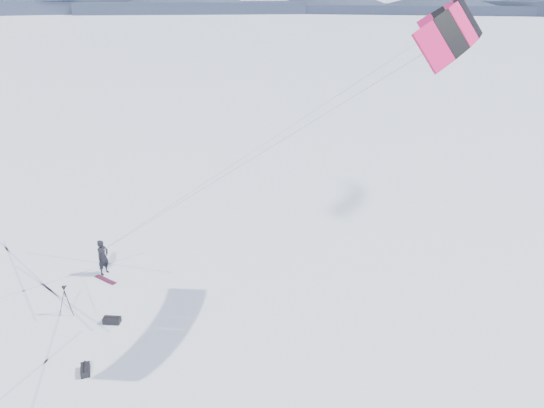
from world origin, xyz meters
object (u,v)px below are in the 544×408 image
Objects in this scene: tripod at (65,296)px; snowboard at (106,280)px; gear_bag_a at (112,320)px; gear_bag_b at (85,370)px; snowkiter at (105,273)px.

snowboard is at bearing 103.43° from tripod.
gear_bag_a is (3.12, -2.51, 0.13)m from snowboard.
gear_bag_b is (4.72, -5.39, 0.12)m from snowboard.
snowkiter reaches higher than gear_bag_a.
snowboard is 7.17m from gear_bag_b.
gear_bag_a is 1.10× the size of gear_bag_b.
tripod is at bearing -159.72° from snowkiter.
snowkiter is at bearing 115.26° from gear_bag_a.
tripod is 1.74× the size of gear_bag_a.
snowkiter is 4.73m from gear_bag_a.
snowboard is 1.74× the size of gear_bag_a.
tripod reaches higher than gear_bag_a.
gear_bag_a is at bearing -130.15° from snowkiter.
tripod is at bearing -169.76° from gear_bag_b.
snowboard is at bearing 115.66° from gear_bag_a.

